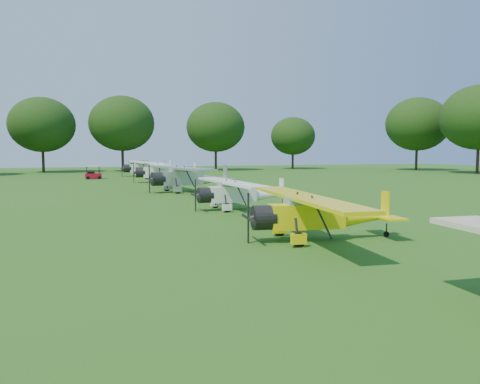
# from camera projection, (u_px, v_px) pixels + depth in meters

# --- Properties ---
(ground) EXTENTS (160.00, 160.00, 0.00)m
(ground) POSITION_uv_depth(u_px,v_px,m) (228.00, 211.00, 27.27)
(ground) COLOR #225214
(ground) RESTS_ON ground
(tree_belt) EXTENTS (137.36, 130.27, 14.52)m
(tree_belt) POSITION_uv_depth(u_px,v_px,m) (284.00, 75.00, 27.81)
(tree_belt) COLOR black
(tree_belt) RESTS_ON ground
(aircraft_2) EXTENTS (6.16, 9.82, 1.93)m
(aircraft_2) POSITION_uv_depth(u_px,v_px,m) (317.00, 212.00, 18.35)
(aircraft_2) COLOR yellow
(aircraft_2) RESTS_ON ground
(aircraft_3) EXTENTS (5.94, 9.46, 1.86)m
(aircraft_3) POSITION_uv_depth(u_px,v_px,m) (239.00, 191.00, 28.04)
(aircraft_3) COLOR white
(aircraft_3) RESTS_ON ground
(aircraft_4) EXTENTS (7.52, 11.90, 2.34)m
(aircraft_4) POSITION_uv_depth(u_px,v_px,m) (188.00, 176.00, 40.17)
(aircraft_4) COLOR silver
(aircraft_4) RESTS_ON ground
(aircraft_5) EXTENTS (7.25, 11.54, 2.27)m
(aircraft_5) POSITION_uv_depth(u_px,v_px,m) (164.00, 170.00, 52.18)
(aircraft_5) COLOR white
(aircraft_5) RESTS_ON ground
(aircraft_6) EXTENTS (7.13, 11.36, 2.23)m
(aircraft_6) POSITION_uv_depth(u_px,v_px,m) (146.00, 167.00, 64.66)
(aircraft_6) COLOR white
(aircraft_6) RESTS_ON ground
(aircraft_7) EXTENTS (6.49, 10.30, 2.02)m
(aircraft_7) POSITION_uv_depth(u_px,v_px,m) (147.00, 165.00, 78.04)
(aircraft_7) COLOR silver
(aircraft_7) RESTS_ON ground
(golf_cart) EXTENTS (2.04, 1.37, 1.65)m
(golf_cart) POSITION_uv_depth(u_px,v_px,m) (93.00, 175.00, 58.21)
(golf_cart) COLOR #B50C23
(golf_cart) RESTS_ON ground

